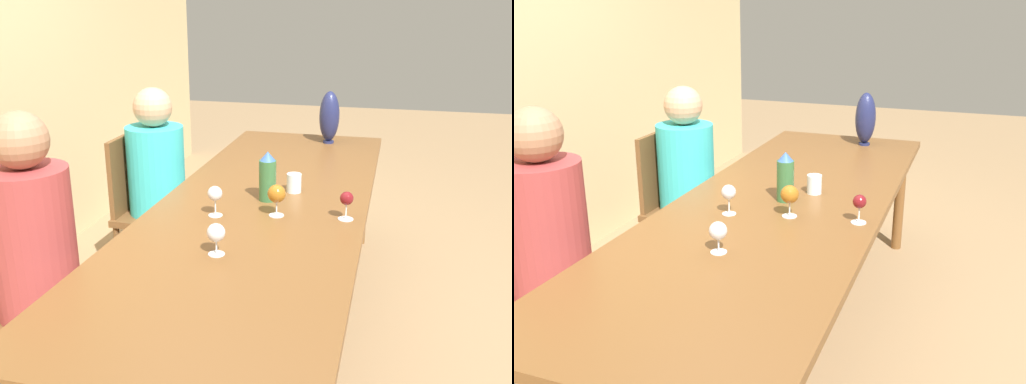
{
  "view_description": "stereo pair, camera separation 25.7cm",
  "coord_description": "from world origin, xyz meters",
  "views": [
    {
      "loc": [
        -2.52,
        -0.6,
        1.69
      ],
      "look_at": [
        -0.16,
        0.0,
        0.87
      ],
      "focal_mm": 40.0,
      "sensor_mm": 36.0,
      "label": 1
    },
    {
      "loc": [
        -2.45,
        -0.84,
        1.69
      ],
      "look_at": [
        -0.16,
        0.0,
        0.87
      ],
      "focal_mm": 40.0,
      "sensor_mm": 36.0,
      "label": 2
    }
  ],
  "objects": [
    {
      "name": "dining_table",
      "position": [
        0.0,
        0.0,
        0.71
      ],
      "size": [
        2.99,
        0.99,
        0.77
      ],
      "color": "brown",
      "rests_on": "ground_plane"
    },
    {
      "name": "chair_far",
      "position": [
        0.46,
        0.83,
        0.51
      ],
      "size": [
        0.44,
        0.44,
        0.94
      ],
      "color": "brown",
      "rests_on": "ground_plane"
    },
    {
      "name": "ground_plane",
      "position": [
        0.0,
        0.0,
        0.0
      ],
      "size": [
        14.0,
        14.0,
        0.0
      ],
      "primitive_type": "plane",
      "color": "#937551"
    },
    {
      "name": "wine_glass_0",
      "position": [
        -0.14,
        -0.41,
        0.86
      ],
      "size": [
        0.07,
        0.07,
        0.13
      ],
      "color": "silver",
      "rests_on": "dining_table"
    },
    {
      "name": "wine_glass_1",
      "position": [
        -0.24,
        0.17,
        0.87
      ],
      "size": [
        0.07,
        0.07,
        0.14
      ],
      "color": "silver",
      "rests_on": "dining_table"
    },
    {
      "name": "vase",
      "position": [
        1.27,
        -0.15,
        0.95
      ],
      "size": [
        0.13,
        0.13,
        0.35
      ],
      "color": "#1E234C",
      "rests_on": "dining_table"
    },
    {
      "name": "water_bottle",
      "position": [
        0.02,
        -0.01,
        0.89
      ],
      "size": [
        0.08,
        0.08,
        0.24
      ],
      "color": "#336638",
      "rests_on": "dining_table"
    },
    {
      "name": "person_near",
      "position": [
        -0.73,
        0.75,
        0.71
      ],
      "size": [
        0.33,
        0.33,
        1.31
      ],
      "color": "#2D2D38",
      "rests_on": "ground_plane"
    },
    {
      "name": "person_far",
      "position": [
        0.46,
        0.75,
        0.66
      ],
      "size": [
        0.34,
        0.34,
        1.23
      ],
      "color": "#2D2D38",
      "rests_on": "ground_plane"
    },
    {
      "name": "wine_glass_3",
      "position": [
        -0.17,
        -0.1,
        0.87
      ],
      "size": [
        0.08,
        0.08,
        0.15
      ],
      "color": "silver",
      "rests_on": "dining_table"
    },
    {
      "name": "wine_glass_2",
      "position": [
        -0.64,
        0.04,
        0.86
      ],
      "size": [
        0.07,
        0.07,
        0.13
      ],
      "color": "silver",
      "rests_on": "dining_table"
    },
    {
      "name": "water_tumbler",
      "position": [
        0.18,
        -0.11,
        0.82
      ],
      "size": [
        0.07,
        0.07,
        0.1
      ],
      "color": "silver",
      "rests_on": "dining_table"
    },
    {
      "name": "chair_near",
      "position": [
        -0.73,
        0.83,
        0.51
      ],
      "size": [
        0.44,
        0.44,
        0.94
      ],
      "color": "brown",
      "rests_on": "ground_plane"
    }
  ]
}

